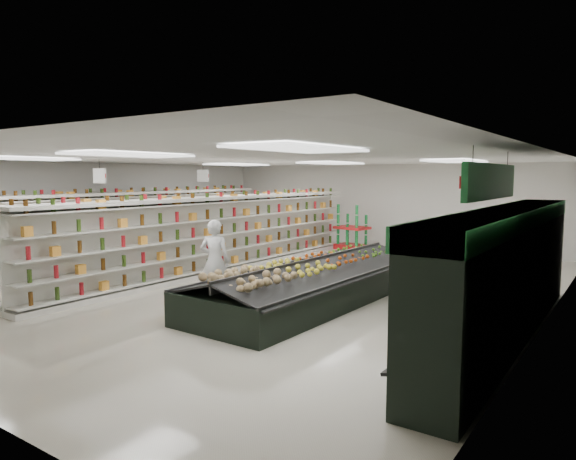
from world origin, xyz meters
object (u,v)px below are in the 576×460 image
Objects in this scene: gondola_center at (221,236)px; shopper_background at (253,227)px; produce_island at (313,281)px; shopper_main at (215,261)px; soda_endcap at (352,230)px; gondola_left at (125,228)px.

gondola_center is 4.16m from shopper_background.
shopper_main reaches higher than produce_island.
soda_endcap is at bearing 111.63° from produce_island.
shopper_main is 7.93m from shopper_background.
soda_endcap is at bearing 79.54° from gondola_center.
gondola_left is 1.03× the size of gondola_center.
gondola_left is 8.38m from produce_island.
produce_island is (8.23, -1.44, -0.58)m from gondola_left.
produce_island is 3.76× the size of shopper_background.
gondola_left is at bearing -129.82° from soda_endcap.
shopper_main is (2.46, -2.94, -0.09)m from gondola_center.
produce_island is at bearing -12.34° from gondola_left.
soda_endcap is at bearing -40.10° from shopper_background.
shopper_main reaches higher than shopper_background.
shopper_main is (1.31, -8.94, 0.16)m from soda_endcap.
gondola_left reaches higher than soda_endcap.
soda_endcap is 0.89× the size of shopper_background.
shopper_main is at bearing -49.62° from gondola_center.
produce_island is at bearing -21.27° from gondola_center.
gondola_center is at bearing 0.89° from gondola_left.
produce_island is 2.20m from shopper_main.
gondola_center is 7.20× the size of shopper_background.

